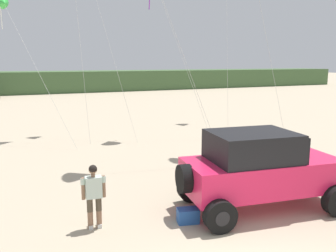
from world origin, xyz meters
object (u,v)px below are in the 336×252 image
(jeep, at_px, (260,168))
(kite_black_sled, at_px, (3,3))
(person_watching, at_px, (94,193))
(cooler_box, at_px, (188,216))

(jeep, relative_size, kite_black_sled, 0.65)
(person_watching, bearing_deg, kite_black_sled, 97.81)
(person_watching, relative_size, kite_black_sled, 0.22)
(jeep, xyz_separation_m, kite_black_sled, (-6.33, 13.48, 6.00))
(person_watching, bearing_deg, jeep, -8.53)
(kite_black_sled, bearing_deg, cooler_box, -73.22)
(jeep, relative_size, person_watching, 2.98)
(jeep, height_order, cooler_box, jeep)
(person_watching, xyz_separation_m, cooler_box, (2.31, -0.68, -0.75))
(cooler_box, xyz_separation_m, kite_black_sled, (-4.06, 13.47, 7.01))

